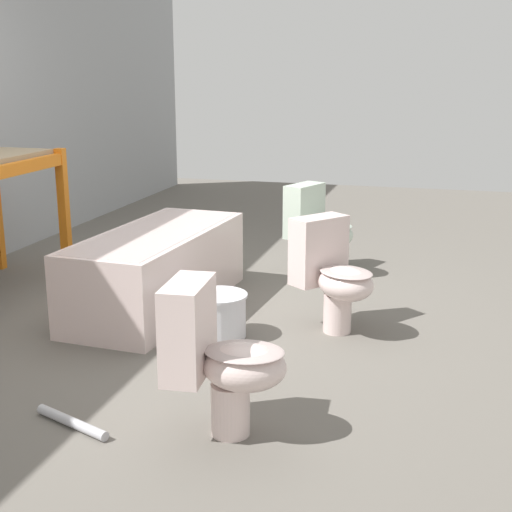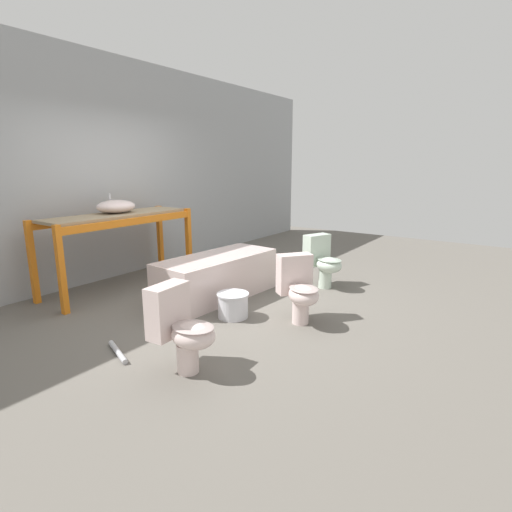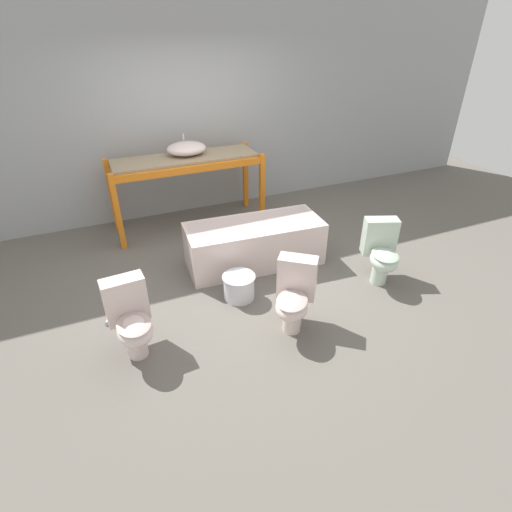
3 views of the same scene
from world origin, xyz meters
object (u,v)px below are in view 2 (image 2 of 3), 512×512
at_px(bathtub_main, 217,273).
at_px(toilet_extra, 299,287).
at_px(sink_basin, 116,206).
at_px(toilet_near, 323,260).
at_px(toilet_far, 181,327).
at_px(bucket_white, 233,305).

relative_size(bathtub_main, toilet_extra, 2.34).
distance_m(sink_basin, toilet_extra, 2.80).
xyz_separation_m(sink_basin, toilet_near, (1.57, -2.35, -0.73)).
relative_size(toilet_near, toilet_far, 1.00).
xyz_separation_m(sink_basin, toilet_far, (-1.22, -2.42, -0.73)).
relative_size(sink_basin, bucket_white, 1.51).
bearing_deg(toilet_extra, bathtub_main, 122.10).
bearing_deg(sink_basin, bucket_white, -91.29).
height_order(bathtub_main, bucket_white, bathtub_main).
distance_m(bathtub_main, toilet_far, 1.89).
height_order(toilet_near, toilet_far, same).
relative_size(toilet_far, bucket_white, 2.01).
distance_m(sink_basin, toilet_far, 2.80).
bearing_deg(bathtub_main, toilet_extra, -91.73).
bearing_deg(bucket_white, sink_basin, 88.71).
bearing_deg(bathtub_main, toilet_near, -33.93).
distance_m(bathtub_main, bucket_white, 0.76).
distance_m(sink_basin, bathtub_main, 1.69).
bearing_deg(toilet_extra, bucket_white, 153.37).
bearing_deg(toilet_far, toilet_near, -3.08).
bearing_deg(toilet_far, sink_basin, 58.80).
distance_m(bathtub_main, toilet_near, 1.49).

